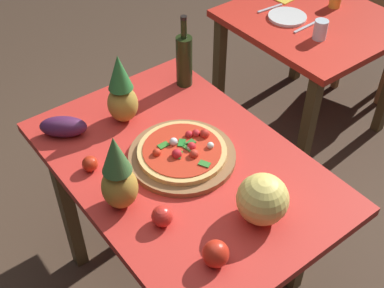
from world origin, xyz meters
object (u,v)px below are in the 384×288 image
pineapple_left (121,92)px  fork_utensil (270,8)px  wine_bottle (184,60)px  melon (262,199)px  tomato_by_bottle (162,216)px  background_table (311,36)px  knife_utensil (305,27)px  display_table (183,179)px  tomato_near_board (90,164)px  pizza_board (182,156)px  eggplant (63,127)px  pizza (183,151)px  drinking_glass_water (320,30)px  bell_pepper (216,254)px  dinner_plate (287,17)px  pineapple_right (118,176)px  dining_chair (376,30)px

pineapple_left → fork_utensil: size_ratio=1.81×
wine_bottle → melon: (0.82, -0.28, -0.04)m
wine_bottle → melon: 0.86m
wine_bottle → tomato_by_bottle: bearing=-42.1°
background_table → knife_utensil: knife_utensil is taller
wine_bottle → display_table: bearing=-37.8°
background_table → tomato_near_board: 1.65m
pizza_board → eggplant: eggplant is taller
background_table → pizza: pizza is taller
tomato_near_board → fork_utensil: 1.58m
eggplant → drinking_glass_water: 1.45m
pizza → eggplant: eggplant is taller
display_table → bell_pepper: (0.44, -0.19, 0.14)m
pizza_board → tomato_by_bottle: 0.34m
dinner_plate → knife_utensil: size_ratio=1.22×
background_table → pizza_board: bearing=-70.2°
bell_pepper → display_table: bearing=156.2°
bell_pepper → tomato_by_bottle: bearing=-169.3°
dinner_plate → tomato_by_bottle: bearing=-61.1°
tomato_near_board → tomato_by_bottle: tomato_by_bottle is taller
pizza_board → background_table: bearing=109.8°
melon → tomato_near_board: (-0.58, -0.36, -0.06)m
pineapple_left → pineapple_right: 0.49m
bell_pepper → drinking_glass_water: size_ratio=0.92×
dinner_plate → fork_utensil: bearing=180.0°
bell_pepper → knife_utensil: size_ratio=0.55×
pineapple_right → pizza_board: bearing=100.0°
pizza_board → tomato_near_board: (-0.17, -0.32, 0.02)m
dining_chair → eggplant: bearing=73.9°
tomato_by_bottle → pizza_board: bearing=131.5°
dinner_plate → fork_utensil: dinner_plate is taller
pizza_board → knife_utensil: pizza_board is taller
dining_chair → dinner_plate: dining_chair is taller
drinking_glass_water → dinner_plate: (-0.26, 0.03, -0.05)m
pineapple_left → drinking_glass_water: bearing=87.3°
knife_utensil → pineapple_left: bearing=-89.3°
pizza_board → pizza: (0.00, 0.00, 0.03)m
wine_bottle → melon: size_ratio=1.91×
pineapple_left → melon: (0.77, 0.09, -0.05)m
pizza → melon: size_ratio=1.93×
drinking_glass_water → dining_chair: bearing=100.3°
bell_pepper → tomato_by_bottle: size_ratio=1.27×
tomato_by_bottle → drinking_glass_water: bearing=110.5°
wine_bottle → melon: bearing=-18.6°
background_table → pizza: bearing=-70.1°
pineapple_right → knife_utensil: bearing=107.8°
dining_chair → tomato_by_bottle: size_ratio=11.00×
background_table → pizza_board: size_ratio=2.10×
pineapple_left → tomato_near_board: (0.19, -0.27, -0.11)m
pizza → pineapple_right: 0.34m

